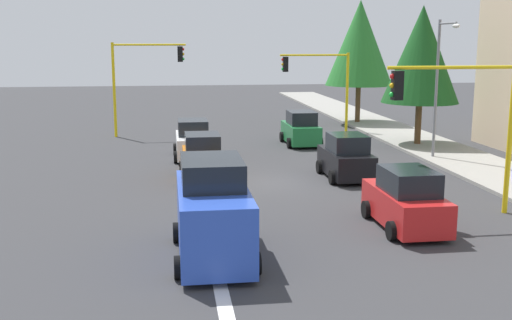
{
  "coord_description": "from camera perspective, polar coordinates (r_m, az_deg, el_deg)",
  "views": [
    {
      "loc": [
        25.82,
        -4.14,
        5.96
      ],
      "look_at": [
        1.18,
        -0.68,
        1.2
      ],
      "focal_mm": 43.72,
      "sensor_mm": 36.0,
      "label": 1
    }
  ],
  "objects": [
    {
      "name": "car_black",
      "position": [
        27.64,
        8.24,
        0.16
      ],
      "size": [
        3.69,
        2.01,
        1.98
      ],
      "color": "black",
      "rests_on": "ground"
    },
    {
      "name": "delivery_van_blue",
      "position": [
        17.38,
        -3.97,
        -4.81
      ],
      "size": [
        4.8,
        2.22,
        2.77
      ],
      "color": "blue",
      "rests_on": "ground"
    },
    {
      "name": "car_orange",
      "position": [
        27.32,
        -4.89,
        0.11
      ],
      "size": [
        3.76,
        2.01,
        1.98
      ],
      "color": "orange",
      "rests_on": "ground"
    },
    {
      "name": "car_white",
      "position": [
        32.26,
        -5.78,
        1.75
      ],
      "size": [
        3.87,
        2.03,
        1.98
      ],
      "color": "white",
      "rests_on": "ground"
    },
    {
      "name": "traffic_signal_far_left",
      "position": [
        41.06,
        5.84,
        7.64
      ],
      "size": [
        0.36,
        4.59,
        5.22
      ],
      "color": "yellow",
      "rests_on": "ground"
    },
    {
      "name": "traffic_signal_near_left",
      "position": [
        22.21,
        18.21,
        4.53
      ],
      "size": [
        0.36,
        4.59,
        5.25
      ],
      "color": "yellow",
      "rests_on": "ground"
    },
    {
      "name": "tree_roadside_mid",
      "position": [
        36.67,
        14.9,
        9.3
      ],
      "size": [
        4.34,
        4.34,
        7.93
      ],
      "color": "brown",
      "rests_on": "ground"
    },
    {
      "name": "tree_roadside_far",
      "position": [
        45.9,
        9.47,
        10.5
      ],
      "size": [
        4.82,
        4.82,
        8.83
      ],
      "color": "brown",
      "rests_on": "ground"
    },
    {
      "name": "car_green",
      "position": [
        36.37,
        4.12,
        2.8
      ],
      "size": [
        3.76,
        2.0,
        1.98
      ],
      "color": "#1E7238",
      "rests_on": "ground"
    },
    {
      "name": "ground_plane",
      "position": [
        26.82,
        1.1,
        -2.01
      ],
      "size": [
        120.0,
        120.0,
        0.0
      ],
      "primitive_type": "plane",
      "color": "#353538"
    },
    {
      "name": "car_red",
      "position": [
        20.67,
        13.56,
        -3.66
      ],
      "size": [
        3.98,
        1.98,
        1.98
      ],
      "color": "red",
      "rests_on": "ground"
    },
    {
      "name": "street_lamp_curbside",
      "position": [
        32.36,
        16.52,
        7.53
      ],
      "size": [
        2.15,
        0.28,
        7.0
      ],
      "color": "slate",
      "rests_on": "ground"
    },
    {
      "name": "traffic_signal_far_right",
      "position": [
        39.89,
        -10.36,
        8.06
      ],
      "size": [
        0.36,
        4.59,
        5.88
      ],
      "color": "yellow",
      "rests_on": "ground"
    },
    {
      "name": "sidewalk_kerb",
      "position": [
        34.63,
        17.16,
        0.56
      ],
      "size": [
        80.0,
        4.0,
        0.15
      ],
      "primitive_type": "cube",
      "color": "gray",
      "rests_on": "ground"
    },
    {
      "name": "lane_arrow_near",
      "position": [
        15.54,
        -3.23,
        -11.72
      ],
      "size": [
        2.4,
        1.1,
        1.1
      ],
      "color": "silver",
      "rests_on": "ground"
    }
  ]
}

